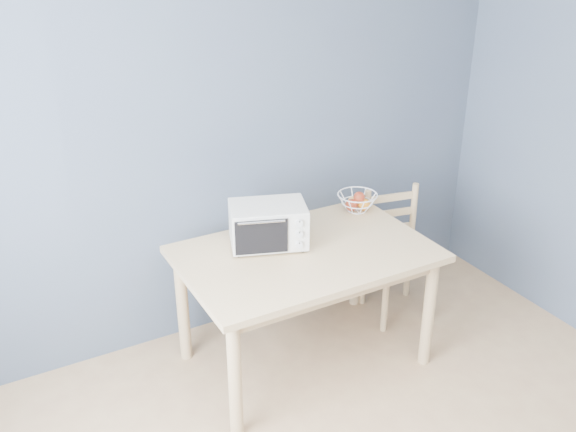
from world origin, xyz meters
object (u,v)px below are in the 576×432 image
dining_table (306,266)px  fruit_basket (357,201)px  toaster_oven (265,225)px  dining_chair (397,255)px

dining_table → fruit_basket: 0.65m
toaster_oven → fruit_basket: 0.74m
dining_table → toaster_oven: toaster_oven is taller
toaster_oven → dining_chair: bearing=20.6°
fruit_basket → toaster_oven: bearing=-169.1°
dining_table → fruit_basket: fruit_basket is taller
toaster_oven → fruit_basket: toaster_oven is taller
fruit_basket → dining_chair: fruit_basket is taller
dining_chair → fruit_basket: bearing=165.7°
dining_table → toaster_oven: size_ratio=2.84×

